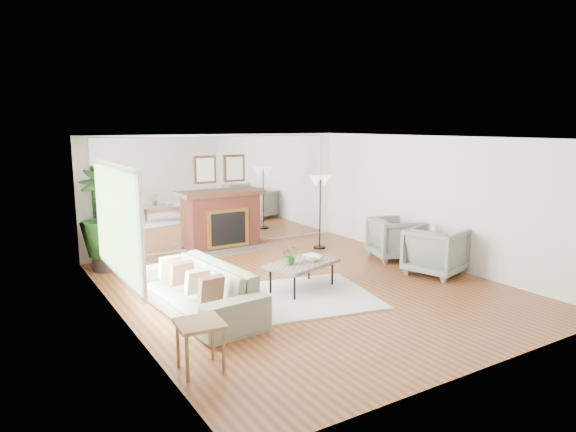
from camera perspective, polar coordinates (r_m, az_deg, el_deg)
ground at (r=8.76m, az=2.00°, el=-7.90°), size 7.00×7.00×0.00m
wall_left at (r=7.27m, az=-18.00°, el=-1.96°), size 0.02×7.00×2.50m
wall_right at (r=10.39m, az=15.92°, el=1.67°), size 0.02×7.00×2.50m
wall_back at (r=11.49m, az=-7.64°, el=2.74°), size 6.00×0.02×2.50m
mirror_panel at (r=11.47m, az=-7.60°, el=2.73°), size 5.40×0.04×2.40m
window_panel at (r=7.64m, az=-18.54°, el=-0.65°), size 0.04×2.40×1.50m
fireplace at (r=11.37m, az=-7.10°, el=-0.33°), size 1.85×0.83×2.05m
area_rug at (r=8.16m, az=-0.13°, el=-9.15°), size 3.02×2.43×0.03m
coffee_table at (r=8.47m, az=1.60°, el=-5.40°), size 1.36×1.04×0.48m
sofa at (r=7.62m, az=-10.02°, el=-8.02°), size 1.16×2.50×0.71m
armchair_back at (r=10.70m, az=11.78°, el=-2.42°), size 1.16×1.14×0.85m
armchair_front at (r=9.75m, az=16.08°, el=-3.78°), size 1.17×1.15×0.86m
side_table at (r=5.86m, az=-9.78°, el=-12.35°), size 0.55×0.55×0.57m
potted_ficus at (r=10.12m, az=-19.64°, el=-0.02°), size 0.96×0.96×1.93m
floor_lamp at (r=11.21m, az=3.61°, el=3.29°), size 0.53×0.29×1.61m
tabletop_plant at (r=8.28m, az=0.24°, el=-4.37°), size 0.28×0.25×0.31m
fruit_bowl at (r=8.52m, az=2.70°, el=-4.84°), size 0.31×0.31×0.06m
book at (r=8.75m, az=2.23°, el=-4.54°), size 0.27×0.34×0.02m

